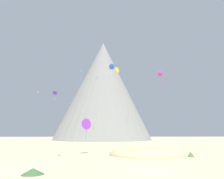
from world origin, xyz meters
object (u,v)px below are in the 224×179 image
at_px(kite_blue_high, 112,67).
at_px(kite_white_low, 94,122).
at_px(kite_gold_mid, 38,92).
at_px(bush_near_left, 33,171).
at_px(bush_ridge_crest, 191,154).
at_px(kite_violet_low, 86,124).
at_px(kite_yellow_mid, 117,70).
at_px(kite_magenta_mid, 160,73).
at_px(kite_cyan_high, 81,71).
at_px(kite_lime_mid, 97,78).
at_px(kite_indigo_mid, 55,93).
at_px(bush_far_left, 59,157).
at_px(rock_massif, 105,93).
at_px(kite_pink_low, 128,115).

relative_size(kite_blue_high, kite_white_low, 1.15).
bearing_deg(kite_blue_high, kite_gold_mid, -152.11).
relative_size(bush_near_left, kite_blue_high, 0.53).
height_order(bush_ridge_crest, kite_blue_high, kite_blue_high).
distance_m(kite_blue_high, kite_violet_low, 45.89).
distance_m(bush_near_left, kite_violet_low, 23.28).
distance_m(kite_gold_mid, kite_yellow_mid, 26.84).
bearing_deg(kite_magenta_mid, kite_cyan_high, 105.51).
bearing_deg(kite_lime_mid, kite_cyan_high, -134.45).
distance_m(kite_indigo_mid, kite_cyan_high, 21.44).
distance_m(bush_ridge_crest, kite_violet_low, 22.79).
bearing_deg(kite_magenta_mid, bush_far_left, -170.48).
xyz_separation_m(kite_cyan_high, kite_lime_mid, (7.39, -12.12, -6.21)).
height_order(kite_gold_mid, kite_white_low, kite_gold_mid).
xyz_separation_m(bush_ridge_crest, rock_massif, (-15.82, 95.52, 30.04)).
relative_size(kite_blue_high, kite_yellow_mid, 2.53).
bearing_deg(kite_blue_high, kite_violet_low, -109.61).
distance_m(kite_blue_high, kite_indigo_mid, 28.76).
distance_m(rock_massif, kite_pink_low, 87.57).
bearing_deg(rock_massif, bush_far_left, -95.42).
height_order(bush_far_left, kite_magenta_mid, kite_magenta_mid).
xyz_separation_m(rock_massif, kite_cyan_high, (-11.07, -50.83, 0.15)).
bearing_deg(rock_massif, kite_pink_low, -86.73).
xyz_separation_m(bush_far_left, kite_indigo_mid, (-8.71, 31.47, 17.47)).
distance_m(bush_near_left, kite_blue_high, 68.33).
relative_size(kite_indigo_mid, kite_cyan_high, 0.63).
bearing_deg(kite_cyan_high, kite_yellow_mid, 13.41).
xyz_separation_m(bush_near_left, kite_indigo_mid, (-8.47, 44.88, 17.55)).
height_order(bush_far_left, kite_cyan_high, kite_cyan_high).
xyz_separation_m(rock_massif, kite_magenta_mid, (13.99, -84.04, -10.18)).
xyz_separation_m(kite_gold_mid, kite_pink_low, (27.50, -14.37, -8.40)).
bearing_deg(kite_white_low, bush_near_left, -178.03).
height_order(bush_near_left, kite_indigo_mid, kite_indigo_mid).
relative_size(bush_far_left, kite_magenta_mid, 0.50).
bearing_deg(kite_yellow_mid, bush_far_left, 12.54).
xyz_separation_m(bush_near_left, kite_cyan_high, (-1.53, 60.64, 30.32)).
xyz_separation_m(kite_blue_high, kite_indigo_mid, (-20.29, -14.28, -14.53)).
distance_m(kite_gold_mid, kite_magenta_mid, 39.20).
distance_m(rock_massif, kite_blue_high, 52.39).
height_order(kite_gold_mid, kite_yellow_mid, kite_yellow_mid).
bearing_deg(kite_yellow_mid, bush_near_left, 20.23).
xyz_separation_m(kite_blue_high, kite_cyan_high, (-13.35, 1.48, -1.76)).
height_order(rock_massif, kite_pink_low, rock_massif).
height_order(bush_near_left, kite_violet_low, kite_violet_low).
relative_size(bush_ridge_crest, kite_blue_high, 0.28).
height_order(bush_far_left, kite_blue_high, kite_blue_high).
relative_size(bush_ridge_crest, kite_indigo_mid, 0.43).
height_order(kite_magenta_mid, kite_violet_low, kite_magenta_mid).
distance_m(kite_blue_high, kite_cyan_high, 13.55).
xyz_separation_m(kite_indigo_mid, kite_magenta_mid, (32.01, -17.45, 2.44)).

